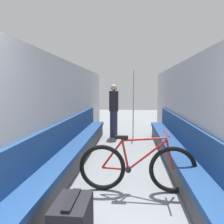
{
  "coord_description": "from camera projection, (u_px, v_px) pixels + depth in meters",
  "views": [
    {
      "loc": [
        0.12,
        -1.19,
        1.57
      ],
      "look_at": [
        -0.24,
        2.93,
        1.13
      ],
      "focal_mm": 35.0,
      "sensor_mm": 36.0,
      "label": 1
    }
  ],
  "objects": [
    {
      "name": "bench_seat_row_right",
      "position": [
        176.0,
        151.0,
        4.49
      ],
      "size": [
        0.43,
        5.94,
        0.93
      ],
      "color": "#3D3D42",
      "rests_on": "ground"
    },
    {
      "name": "bicycle",
      "position": [
        137.0,
        168.0,
        3.32
      ],
      "size": [
        1.79,
        0.46,
        0.93
      ],
      "rotation": [
        0.0,
        0.0,
        -0.19
      ],
      "color": "black",
      "rests_on": "ground"
    },
    {
      "name": "luggage_bag",
      "position": [
        72.0,
        222.0,
        2.22
      ],
      "size": [
        0.35,
        0.53,
        0.47
      ],
      "color": "black",
      "rests_on": "ground"
    },
    {
      "name": "wall_left",
      "position": [
        64.0,
        112.0,
        4.65
      ],
      "size": [
        0.1,
        9.85,
        2.17
      ],
      "primitive_type": "cube",
      "color": "#B2B2B7",
      "rests_on": "ground"
    },
    {
      "name": "passenger_standing",
      "position": [
        114.0,
        110.0,
        7.06
      ],
      "size": [
        0.3,
        0.3,
        1.71
      ],
      "rotation": [
        0.0,
        0.0,
        -1.01
      ],
      "color": "#332D4C",
      "rests_on": "ground"
    },
    {
      "name": "bench_seat_row_left",
      "position": [
        75.0,
        148.0,
        4.68
      ],
      "size": [
        0.43,
        5.94,
        0.93
      ],
      "color": "#3D3D42",
      "rests_on": "ground"
    },
    {
      "name": "wall_right",
      "position": [
        189.0,
        113.0,
        4.42
      ],
      "size": [
        0.1,
        9.85,
        2.17
      ],
      "primitive_type": "cube",
      "color": "#B2B2B7",
      "rests_on": "ground"
    },
    {
      "name": "grab_pole_near",
      "position": [
        133.0,
        105.0,
        7.04
      ],
      "size": [
        0.08,
        0.08,
        2.15
      ],
      "color": "gray",
      "rests_on": "ground"
    }
  ]
}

